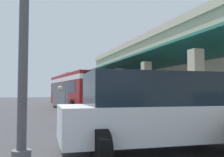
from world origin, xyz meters
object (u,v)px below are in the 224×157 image
(pedestrian, at_px, (60,103))
(potted_palm, at_px, (108,100))
(parked_sedan_silver, at_px, (131,110))
(transit_bus, at_px, (76,89))
(parked_suv_white, at_px, (155,111))

(pedestrian, distance_m, potted_palm, 17.12)
(parked_sedan_silver, height_order, potted_palm, potted_palm)
(potted_palm, bearing_deg, transit_bus, -49.12)
(transit_bus, height_order, potted_palm, transit_bus)
(parked_suv_white, height_order, pedestrian, parked_suv_white)
(parked_suv_white, bearing_deg, potted_palm, 165.30)
(transit_bus, distance_m, pedestrian, 12.24)
(transit_bus, relative_size, pedestrian, 6.40)
(parked_sedan_silver, bearing_deg, transit_bus, 178.98)
(parked_suv_white, distance_m, pedestrian, 5.86)
(parked_suv_white, relative_size, potted_palm, 1.65)
(pedestrian, xyz_separation_m, potted_palm, (-15.53, 7.19, -0.33))
(parked_suv_white, bearing_deg, parked_sedan_silver, 165.14)
(transit_bus, relative_size, parked_sedan_silver, 2.51)
(parked_sedan_silver, xyz_separation_m, potted_palm, (-17.15, 4.49, -0.07))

